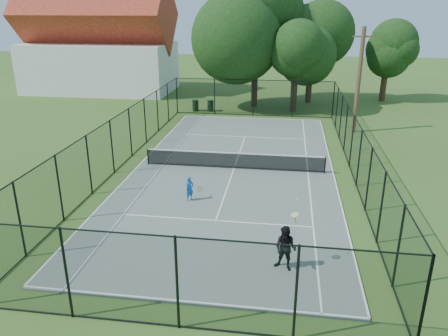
# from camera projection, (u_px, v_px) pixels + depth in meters

# --- Properties ---
(ground) EXTENTS (120.00, 120.00, 0.00)m
(ground) POSITION_uv_depth(u_px,v_px,m) (234.00, 170.00, 24.62)
(ground) COLOR #38551D
(tennis_court) EXTENTS (11.00, 24.00, 0.06)m
(tennis_court) POSITION_uv_depth(u_px,v_px,m) (234.00, 169.00, 24.61)
(tennis_court) COLOR slate
(tennis_court) RESTS_ON ground
(tennis_net) EXTENTS (10.08, 0.08, 0.95)m
(tennis_net) POSITION_uv_depth(u_px,v_px,m) (234.00, 160.00, 24.42)
(tennis_net) COLOR black
(tennis_net) RESTS_ON tennis_court
(fence) EXTENTS (13.10, 26.10, 3.00)m
(fence) POSITION_uv_depth(u_px,v_px,m) (234.00, 144.00, 24.09)
(fence) COLOR black
(fence) RESTS_ON ground
(tree_near_left) EXTENTS (8.24, 8.24, 10.74)m
(tree_near_left) POSITION_uv_depth(u_px,v_px,m) (256.00, 31.00, 37.74)
(tree_near_left) COLOR #332114
(tree_near_left) RESTS_ON ground
(tree_near_mid) EXTENTS (5.57, 5.57, 7.28)m
(tree_near_mid) POSITION_uv_depth(u_px,v_px,m) (296.00, 59.00, 36.53)
(tree_near_mid) COLOR #332114
(tree_near_mid) RESTS_ON ground
(tree_near_right) EXTENTS (5.99, 5.99, 8.27)m
(tree_near_right) POSITION_uv_depth(u_px,v_px,m) (312.00, 45.00, 39.78)
(tree_near_right) COLOR #332114
(tree_near_right) RESTS_ON ground
(tree_far_right) EXTENTS (5.02, 5.02, 6.64)m
(tree_far_right) POSITION_uv_depth(u_px,v_px,m) (387.00, 57.00, 40.89)
(tree_far_right) COLOR #332114
(tree_far_right) RESTS_ON ground
(building) EXTENTS (15.30, 8.15, 11.87)m
(building) POSITION_uv_depth(u_px,v_px,m) (99.00, 44.00, 45.56)
(building) COLOR silver
(building) RESTS_ON ground
(trash_bin_left) EXTENTS (0.58, 0.58, 0.97)m
(trash_bin_left) POSITION_uv_depth(u_px,v_px,m) (195.00, 105.00, 38.09)
(trash_bin_left) COLOR black
(trash_bin_left) RESTS_ON ground
(trash_bin_right) EXTENTS (0.58, 0.58, 0.97)m
(trash_bin_right) POSITION_uv_depth(u_px,v_px,m) (210.00, 106.00, 37.98)
(trash_bin_right) COLOR black
(trash_bin_right) RESTS_ON ground
(utility_pole) EXTENTS (1.40, 0.30, 7.38)m
(utility_pole) POSITION_uv_depth(u_px,v_px,m) (359.00, 80.00, 30.61)
(utility_pole) COLOR #4C3823
(utility_pole) RESTS_ON ground
(player_blue) EXTENTS (0.83, 0.51, 1.18)m
(player_blue) POSITION_uv_depth(u_px,v_px,m) (190.00, 189.00, 20.43)
(player_blue) COLOR blue
(player_blue) RESTS_ON tennis_court
(player_black) EXTENTS (0.96, 0.98, 2.47)m
(player_black) POSITION_uv_depth(u_px,v_px,m) (286.00, 248.00, 14.97)
(player_black) COLOR black
(player_black) RESTS_ON tennis_court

